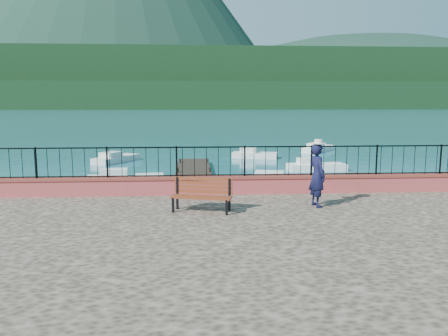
{
  "coord_description": "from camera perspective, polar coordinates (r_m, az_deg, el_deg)",
  "views": [
    {
      "loc": [
        -1.92,
        -10.25,
        4.13
      ],
      "look_at": [
        -1.09,
        2.0,
        2.3
      ],
      "focal_mm": 35.0,
      "sensor_mm": 36.0,
      "label": 1
    }
  ],
  "objects": [
    {
      "name": "dock",
      "position": [
        22.61,
        -4.02,
        -1.69
      ],
      "size": [
        2.0,
        16.0,
        0.3
      ],
      "primitive_type": "cube",
      "color": "#2D231C",
      "rests_on": "ground"
    },
    {
      "name": "boat_5",
      "position": [
        38.63,
        12.24,
        2.73
      ],
      "size": [
        3.71,
        4.23,
        0.8
      ],
      "primitive_type": "cube",
      "rotation": [
        0.0,
        0.0,
        0.91
      ],
      "color": "silver",
      "rests_on": "ground"
    },
    {
      "name": "boat_1",
      "position": [
        21.8,
        7.52,
        -1.46
      ],
      "size": [
        4.19,
        2.08,
        0.8
      ],
      "primitive_type": "cube",
      "rotation": [
        0.0,
        0.0,
        -0.2
      ],
      "color": "white",
      "rests_on": "ground"
    },
    {
      "name": "far_forest",
      "position": [
        310.3,
        -3.58,
        9.34
      ],
      "size": [
        900.0,
        60.0,
        18.0
      ],
      "primitive_type": "cube",
      "color": "black",
      "rests_on": "ground"
    },
    {
      "name": "boat_4",
      "position": [
        33.26,
        4.05,
        2.0
      ],
      "size": [
        3.58,
        2.13,
        0.8
      ],
      "primitive_type": "cube",
      "rotation": [
        0.0,
        0.0,
        -0.26
      ],
      "color": "silver",
      "rests_on": "ground"
    },
    {
      "name": "park_bench",
      "position": [
        11.9,
        -2.94,
        -4.4
      ],
      "size": [
        1.72,
        0.94,
        0.91
      ],
      "rotation": [
        0.0,
        0.0,
        -0.26
      ],
      "color": "black",
      "rests_on": "promenade"
    },
    {
      "name": "person",
      "position": [
        12.65,
        12.08,
        -0.94
      ],
      "size": [
        0.56,
        0.74,
        1.81
      ],
      "primitive_type": "imported",
      "rotation": [
        0.0,
        0.0,
        1.78
      ],
      "color": "black",
      "rests_on": "promenade"
    },
    {
      "name": "hat",
      "position": [
        12.53,
        12.21,
        3.41
      ],
      "size": [
        0.44,
        0.44,
        0.12
      ],
      "primitive_type": "cylinder",
      "color": "silver",
      "rests_on": "person"
    },
    {
      "name": "parapet",
      "position": [
        14.33,
        3.89,
        -2.16
      ],
      "size": [
        28.0,
        0.46,
        0.58
      ],
      "primitive_type": "cube",
      "color": "#A93D45",
      "rests_on": "promenade"
    },
    {
      "name": "boat_3",
      "position": [
        31.76,
        -13.89,
        1.47
      ],
      "size": [
        3.0,
        4.04,
        0.8
      ],
      "primitive_type": "cube",
      "rotation": [
        0.0,
        0.0,
        1.07
      ],
      "color": "silver",
      "rests_on": "ground"
    },
    {
      "name": "railing",
      "position": [
        14.21,
        3.92,
        0.87
      ],
      "size": [
        27.0,
        0.05,
        0.95
      ],
      "primitive_type": "cube",
      "color": "black",
      "rests_on": "parapet"
    },
    {
      "name": "companion_hill",
      "position": [
        611.93,
        17.54,
        7.69
      ],
      "size": [
        448.0,
        384.0,
        180.0
      ],
      "primitive_type": "ellipsoid",
      "color": "#142D23",
      "rests_on": "ground"
    },
    {
      "name": "boat_0",
      "position": [
        23.12,
        -12.73,
        -1.03
      ],
      "size": [
        4.03,
        1.77,
        0.8
      ],
      "primitive_type": "cube",
      "rotation": [
        0.0,
        0.0,
        0.12
      ],
      "color": "silver",
      "rests_on": "ground"
    },
    {
      "name": "boat_2",
      "position": [
        27.53,
        12.01,
        0.5
      ],
      "size": [
        3.63,
        1.55,
        0.8
      ],
      "primitive_type": "cube",
      "rotation": [
        0.0,
        0.0,
        0.07
      ],
      "color": "white",
      "rests_on": "ground"
    },
    {
      "name": "ground",
      "position": [
        11.22,
        6.42,
        -13.18
      ],
      "size": [
        2000.0,
        2000.0,
        0.0
      ],
      "primitive_type": "plane",
      "color": "#19596B",
      "rests_on": "ground"
    },
    {
      "name": "foothills",
      "position": [
        370.69,
        -3.65,
        11.21
      ],
      "size": [
        900.0,
        120.0,
        44.0
      ],
      "primitive_type": "cube",
      "color": "black",
      "rests_on": "ground"
    }
  ]
}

